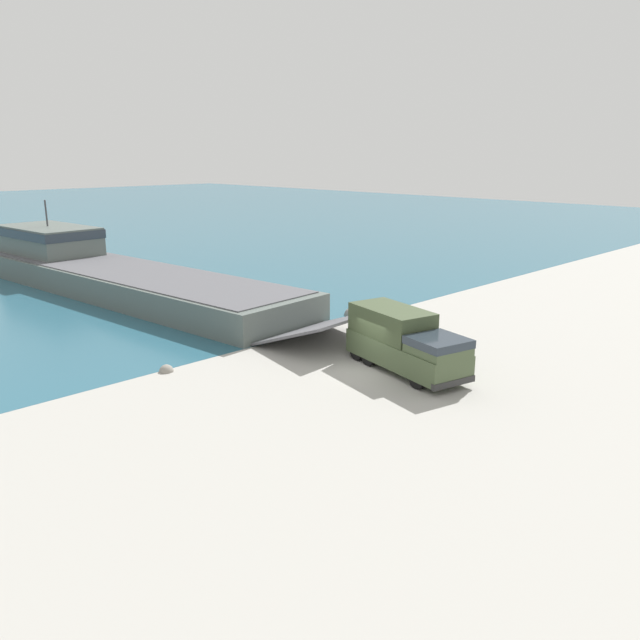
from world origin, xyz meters
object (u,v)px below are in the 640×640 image
military_truck (405,341)px  landing_craft (107,270)px  mooring_bollard (377,316)px  soldier_on_ramp (439,342)px

military_truck → landing_craft: bearing=-164.1°
military_truck → mooring_bollard: size_ratio=10.89×
landing_craft → military_truck: bearing=-91.8°
mooring_bollard → military_truck: bearing=-131.2°
military_truck → soldier_on_ramp: (2.80, -0.24, -0.60)m
landing_craft → mooring_bollard: size_ratio=58.96×
soldier_on_ramp → mooring_bollard: (3.83, 7.81, -0.62)m
landing_craft → military_truck: 30.31m
landing_craft → soldier_on_ramp: size_ratio=24.34×
landing_craft → military_truck: (1.58, -30.27, -0.02)m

